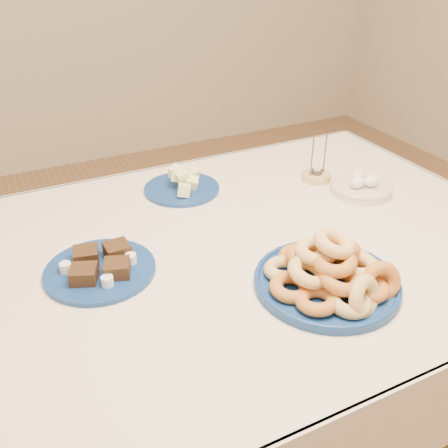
{
  "coord_description": "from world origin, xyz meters",
  "views": [
    {
      "loc": [
        -0.45,
        -0.97,
        1.45
      ],
      "look_at": [
        0.0,
        -0.05,
        0.85
      ],
      "focal_mm": 40.0,
      "sensor_mm": 36.0,
      "label": 1
    }
  ],
  "objects_px": {
    "candle_holder": "(316,176)",
    "egg_bowl": "(361,187)",
    "melon_plate": "(183,184)",
    "donut_platter": "(330,274)",
    "dining_table": "(216,282)",
    "brownie_plate": "(101,267)"
  },
  "relations": [
    {
      "from": "egg_bowl",
      "to": "dining_table",
      "type": "bearing_deg",
      "value": -170.81
    },
    {
      "from": "candle_holder",
      "to": "melon_plate",
      "type": "bearing_deg",
      "value": 163.63
    },
    {
      "from": "donut_platter",
      "to": "dining_table",
      "type": "bearing_deg",
      "value": 122.08
    },
    {
      "from": "donut_platter",
      "to": "egg_bowl",
      "type": "relative_size",
      "value": 2.0
    },
    {
      "from": "dining_table",
      "to": "brownie_plate",
      "type": "distance_m",
      "value": 0.31
    },
    {
      "from": "donut_platter",
      "to": "egg_bowl",
      "type": "xyz_separation_m",
      "value": [
        0.38,
        0.35,
        -0.02
      ]
    },
    {
      "from": "dining_table",
      "to": "brownie_plate",
      "type": "bearing_deg",
      "value": 174.4
    },
    {
      "from": "brownie_plate",
      "to": "donut_platter",
      "type": "bearing_deg",
      "value": -32.58
    },
    {
      "from": "melon_plate",
      "to": "candle_holder",
      "type": "relative_size",
      "value": 1.75
    },
    {
      "from": "egg_bowl",
      "to": "donut_platter",
      "type": "bearing_deg",
      "value": -137.48
    },
    {
      "from": "brownie_plate",
      "to": "candle_holder",
      "type": "distance_m",
      "value": 0.78
    },
    {
      "from": "dining_table",
      "to": "egg_bowl",
      "type": "xyz_separation_m",
      "value": [
        0.54,
        0.09,
        0.13
      ]
    },
    {
      "from": "brownie_plate",
      "to": "egg_bowl",
      "type": "xyz_separation_m",
      "value": [
        0.83,
        0.06,
        0.01
      ]
    },
    {
      "from": "melon_plate",
      "to": "dining_table",
      "type": "bearing_deg",
      "value": -98.66
    },
    {
      "from": "melon_plate",
      "to": "egg_bowl",
      "type": "xyz_separation_m",
      "value": [
        0.49,
        -0.26,
        -0.0
      ]
    },
    {
      "from": "dining_table",
      "to": "melon_plate",
      "type": "height_order",
      "value": "melon_plate"
    },
    {
      "from": "candle_holder",
      "to": "egg_bowl",
      "type": "xyz_separation_m",
      "value": [
        0.07,
        -0.14,
        0.01
      ]
    },
    {
      "from": "brownie_plate",
      "to": "melon_plate",
      "type": "bearing_deg",
      "value": 43.06
    },
    {
      "from": "donut_platter",
      "to": "egg_bowl",
      "type": "height_order",
      "value": "donut_platter"
    },
    {
      "from": "donut_platter",
      "to": "candle_holder",
      "type": "height_order",
      "value": "candle_holder"
    },
    {
      "from": "brownie_plate",
      "to": "candle_holder",
      "type": "bearing_deg",
      "value": 14.44
    },
    {
      "from": "dining_table",
      "to": "candle_holder",
      "type": "xyz_separation_m",
      "value": [
        0.47,
        0.22,
        0.12
      ]
    }
  ]
}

